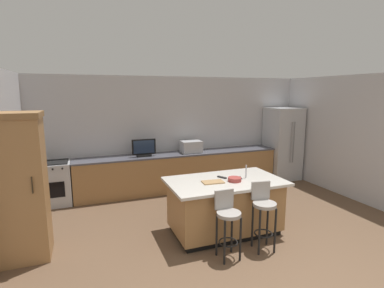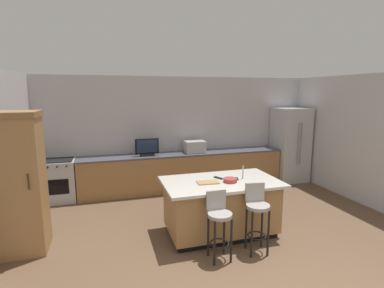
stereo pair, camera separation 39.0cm
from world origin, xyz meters
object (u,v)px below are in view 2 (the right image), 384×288
Objects in this scene: tv_monitor at (147,148)px; refrigerator at (290,145)px; range_oven at (56,181)px; tv_remote at (218,178)px; cutting_board at (208,182)px; cell_phone at (236,179)px; kitchen_island at (221,206)px; bar_stool_left at (219,220)px; fruit_bowl at (230,180)px; cabinet_tower at (19,181)px; bar_stool_right at (257,212)px; microwave at (195,147)px.

refrigerator is at bearing -0.39° from tv_monitor.
range_oven is 3.63m from tv_remote.
cell_phone is at bearing 7.90° from cutting_board.
tv_monitor is at bearing 110.82° from kitchen_island.
refrigerator is 4.38m from bar_stool_left.
bar_stool_left is at bearing -138.98° from tv_remote.
refrigerator is at bearing 40.87° from fruit_bowl.
cabinet_tower is 2.04× the size of bar_stool_right.
bar_stool_left reaches higher than tv_remote.
range_oven reaches higher than kitchen_island.
bar_stool_left is 0.95× the size of bar_stool_right.
kitchen_island is 0.91× the size of cabinet_tower.
refrigerator is 11.27× the size of tv_remote.
cell_phone is (0.16, 0.13, -0.03)m from fruit_bowl.
range_oven is 3.16m from microwave.
bar_stool_left is at bearing -50.51° from range_oven.
tv_monitor is 3.55× the size of cell_phone.
cabinet_tower is 3.27m from cell_phone.
microwave is 3.14m from bar_stool_left.
refrigerator is 8.82× the size of fruit_bowl.
kitchen_island is 8.68× the size of fruit_bowl.
tv_monitor is 2.61m from fruit_bowl.
cell_phone is (1.15, -2.28, -0.17)m from tv_monitor.
range_oven is (-5.70, 0.08, -0.51)m from refrigerator.
range_oven is 0.44× the size of cabinet_tower.
bar_stool_left is at bearing -113.94° from kitchen_island.
range_oven is at bearing 113.85° from tv_remote.
bar_stool_left is at bearing -96.01° from cutting_board.
bar_stool_right is at bearing 0.93° from bar_stool_left.
kitchen_island is 3.54× the size of tv_monitor.
bar_stool_right is (0.60, 0.02, 0.04)m from bar_stool_left.
cutting_board is (2.74, -0.35, -0.16)m from cabinet_tower.
cell_phone is at bearing -63.18° from tv_monitor.
bar_stool_left is 5.68× the size of tv_remote.
bar_stool_right is 0.88m from cutting_board.
microwave is at bearing 86.22° from fruit_bowl.
tv_monitor is 3.24m from bar_stool_right.
refrigerator is 2.60m from microwave.
bar_stool_right is 6.76× the size of cell_phone.
tv_remote is at bearing -38.07° from range_oven.
bar_stool_right reaches higher than range_oven.
tv_remote reaches higher than cutting_board.
range_oven is 2.05m from tv_monitor.
bar_stool_right reaches higher than bar_stool_left.
fruit_bowl is at bearing -9.68° from cutting_board.
bar_stool_left is at bearing -136.91° from refrigerator.
cell_phone is 0.29m from tv_remote.
fruit_bowl is at bearing -94.49° from tv_remote.
bar_stool_right is 0.76m from cell_phone.
refrigerator is at bearing 8.73° from tv_remote.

